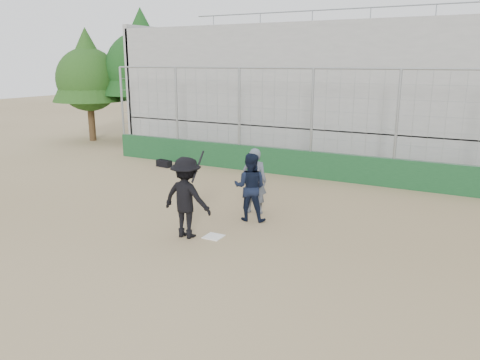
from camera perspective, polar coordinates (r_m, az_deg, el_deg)
The scene contains 10 objects.
ground at distance 11.70m, azimuth -3.23°, elevation -6.96°, with size 90.00×90.00×0.00m, color brown.
home_plate at distance 11.70m, azimuth -3.24°, elevation -6.91°, with size 0.44×0.44×0.02m, color white.
backstop at distance 17.59m, azimuth 8.59°, elevation 3.35°, with size 18.10×0.25×4.04m.
bleachers at distance 22.05m, azimuth 13.17°, elevation 10.47°, with size 20.25×6.70×6.98m.
tree_left at distance 26.29m, azimuth -11.83°, elevation 14.28°, with size 4.48×4.48×7.00m.
tree_right at distance 26.87m, azimuth -18.07°, elevation 12.55°, with size 3.84×3.84×6.00m.
batter_at_plate at distance 11.49m, azimuth -6.53°, elevation -2.14°, with size 1.31×0.82×2.14m.
catcher_crouched at distance 12.68m, azimuth 1.22°, elevation -2.26°, with size 1.03×0.87×1.25m.
umpire at distance 13.27m, azimuth 1.80°, elevation -0.51°, with size 0.69×0.45×1.71m, color #515867.
equipment_bag at distance 19.60m, azimuth -9.25°, elevation 2.01°, with size 0.70×0.38×0.32m.
Camera 1 is at (5.68, -9.32, 4.22)m, focal length 35.00 mm.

